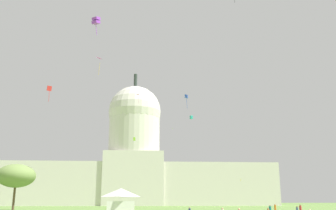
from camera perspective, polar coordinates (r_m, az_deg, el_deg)
The scene contains 15 objects.
capitol_building at distance 195.39m, azimuth -5.19°, elevation -9.00°, with size 142.16×27.24×68.46m.
event_tent at distance 96.82m, azimuth -7.14°, elevation -13.89°, with size 7.27×6.67×5.37m.
tree_west_far at distance 107.44m, azimuth -21.88°, elevation -9.86°, with size 14.14×14.14×11.67m.
person_teal_lawn_far_right at distance 82.46m, azimuth 15.11°, elevation -14.92°, with size 0.67×0.67×1.52m.
person_orange_front_left at distance 87.87m, azimuth 15.83°, elevation -14.72°, with size 0.43×0.43×1.76m.
person_red_near_tree_west at distance 78.55m, azimuth 19.30°, elevation -14.61°, with size 0.61×0.61×1.73m.
kite_yellow_low at distance 149.09m, azimuth 10.87°, elevation -11.00°, with size 0.33×0.80×0.91m.
kite_pink_high at distance 152.18m, azimuth -4.43°, elevation 1.35°, with size 1.32×1.29×3.49m.
kite_red_mid at distance 86.18m, azimuth -17.42°, elevation 2.24°, with size 0.98×1.00×3.54m.
kite_violet_mid at distance 65.20m, azimuth -10.76°, elevation 12.34°, with size 1.47×1.49×3.34m.
kite_magenta_high at distance 100.91m, azimuth -10.07°, elevation 6.58°, with size 1.74×1.84×4.22m.
kite_lime_mid at distance 114.53m, azimuth -5.09°, elevation -5.11°, with size 0.77×0.51×1.23m.
kite_blue_mid at distance 110.52m, azimuth 2.77°, elevation 1.27°, with size 1.11×1.07×4.13m.
kite_white_mid at distance 155.78m, azimuth 0.57°, elevation -3.70°, with size 0.69×1.45×0.17m.
kite_turquoise_mid at distance 128.42m, azimuth 3.53°, elevation -1.85°, with size 1.10×1.12×1.05m.
Camera 1 is at (-3.29, -28.37, 2.43)m, focal length 40.54 mm.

